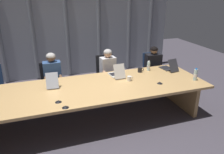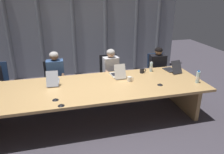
# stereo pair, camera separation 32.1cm
# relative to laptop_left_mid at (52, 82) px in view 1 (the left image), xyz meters

# --- Properties ---
(ground_plane) EXTENTS (12.67, 12.67, 0.00)m
(ground_plane) POSITION_rel_laptop_left_mid_xyz_m (0.68, -0.35, -0.78)
(ground_plane) COLOR #47424C
(conference_table) EXTENTS (4.54, 1.41, 0.72)m
(conference_table) POSITION_rel_laptop_left_mid_xyz_m (0.68, -0.35, -0.18)
(conference_table) COLOR tan
(conference_table) RESTS_ON ground_plane
(curtain_backdrop) EXTENTS (6.33, 0.17, 2.92)m
(curtain_backdrop) POSITION_rel_laptop_left_mid_xyz_m (0.68, 2.36, 0.68)
(curtain_backdrop) COLOR gray
(curtain_backdrop) RESTS_ON ground_plane
(laptop_left_mid) EXTENTS (0.25, 0.48, 0.29)m
(laptop_left_mid) POSITION_rel_laptop_left_mid_xyz_m (0.00, 0.00, 0.00)
(laptop_left_mid) COLOR #A8ADB7
(laptop_left_mid) RESTS_ON conference_table
(laptop_center) EXTENTS (0.27, 0.46, 0.31)m
(laptop_center) POSITION_rel_laptop_left_mid_xyz_m (1.33, 0.04, 0.00)
(laptop_center) COLOR beige
(laptop_center) RESTS_ON conference_table
(laptop_right_mid) EXTENTS (0.28, 0.48, 0.28)m
(laptop_right_mid) POSITION_rel_laptop_left_mid_xyz_m (2.62, 0.04, -0.00)
(laptop_right_mid) COLOR #2D2D33
(laptop_right_mid) RESTS_ON conference_table
(office_chair_left_mid) EXTENTS (0.60, 0.61, 0.91)m
(office_chair_left_mid) POSITION_rel_laptop_left_mid_xyz_m (0.03, 0.75, -0.44)
(office_chair_left_mid) COLOR black
(office_chair_left_mid) RESTS_ON ground_plane
(office_chair_center) EXTENTS (0.60, 0.60, 0.95)m
(office_chair_center) POSITION_rel_laptop_left_mid_xyz_m (1.32, 0.75, -0.43)
(office_chair_center) COLOR black
(office_chair_center) RESTS_ON ground_plane
(office_chair_right_mid) EXTENTS (0.60, 0.60, 0.90)m
(office_chair_right_mid) POSITION_rel_laptop_left_mid_xyz_m (2.62, 0.75, -0.44)
(office_chair_right_mid) COLOR navy
(office_chair_right_mid) RESTS_ON ground_plane
(person_left_mid) EXTENTS (0.39, 0.55, 1.18)m
(person_left_mid) POSITION_rel_laptop_left_mid_xyz_m (0.05, 0.60, -0.11)
(person_left_mid) COLOR #335184
(person_left_mid) RESTS_ON ground_plane
(person_center) EXTENTS (0.40, 0.57, 1.16)m
(person_center) POSITION_rel_laptop_left_mid_xyz_m (1.35, 0.59, -0.12)
(person_center) COLOR silver
(person_center) RESTS_ON ground_plane
(person_right_mid) EXTENTS (0.44, 0.57, 1.12)m
(person_right_mid) POSITION_rel_laptop_left_mid_xyz_m (2.56, 0.59, -0.14)
(person_right_mid) COLOR black
(person_right_mid) RESTS_ON ground_plane
(water_bottle_primary) EXTENTS (0.07, 0.07, 0.23)m
(water_bottle_primary) POSITION_rel_laptop_left_mid_xyz_m (2.15, 0.14, 0.05)
(water_bottle_primary) COLOR silver
(water_bottle_primary) RESTS_ON conference_table
(water_bottle_secondary) EXTENTS (0.08, 0.08, 0.26)m
(water_bottle_secondary) POSITION_rel_laptop_left_mid_xyz_m (2.78, -0.69, 0.06)
(water_bottle_secondary) COLOR silver
(water_bottle_secondary) RESTS_ON conference_table
(coffee_mug_near) EXTENTS (0.14, 0.09, 0.11)m
(coffee_mug_near) POSITION_rel_laptop_left_mid_xyz_m (1.92, 0.10, -0.00)
(coffee_mug_near) COLOR black
(coffee_mug_near) RESTS_ON conference_table
(coffee_mug_far) EXTENTS (0.13, 0.09, 0.10)m
(coffee_mug_far) POSITION_rel_laptop_left_mid_xyz_m (1.50, -0.29, -0.01)
(coffee_mug_far) COLOR white
(coffee_mug_far) RESTS_ON conference_table
(conference_mic_left_side) EXTENTS (0.11, 0.11, 0.03)m
(conference_mic_left_side) POSITION_rel_laptop_left_mid_xyz_m (0.11, -0.97, -0.04)
(conference_mic_left_side) COLOR black
(conference_mic_left_side) RESTS_ON conference_table
(conference_mic_middle) EXTENTS (0.11, 0.11, 0.03)m
(conference_mic_middle) POSITION_rel_laptop_left_mid_xyz_m (2.01, -0.61, -0.04)
(conference_mic_middle) COLOR black
(conference_mic_middle) RESTS_ON conference_table
(conference_mic_right_side) EXTENTS (0.11, 0.11, 0.03)m
(conference_mic_right_side) POSITION_rel_laptop_left_mid_xyz_m (0.03, -0.75, -0.04)
(conference_mic_right_side) COLOR black
(conference_mic_right_side) RESTS_ON conference_table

